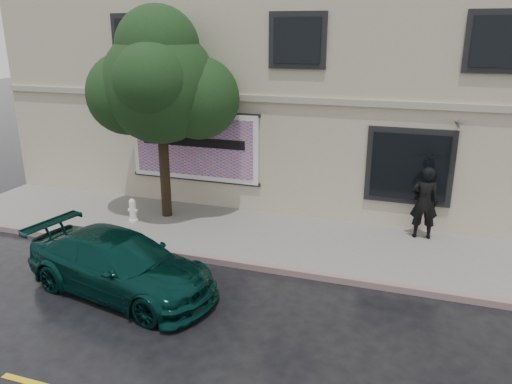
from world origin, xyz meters
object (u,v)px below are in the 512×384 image
(car, at_px, (120,264))
(pedestrian, at_px, (424,203))
(fire_hydrant, at_px, (133,210))
(street_tree, at_px, (160,87))

(car, relative_size, pedestrian, 2.28)
(car, relative_size, fire_hydrant, 6.44)
(car, distance_m, fire_hydrant, 3.90)
(car, relative_size, street_tree, 0.82)
(car, xyz_separation_m, pedestrian, (6.13, 4.89, 0.48))
(fire_hydrant, bearing_deg, street_tree, 24.58)
(pedestrian, bearing_deg, fire_hydrant, 3.70)
(car, height_order, street_tree, street_tree)
(street_tree, distance_m, fire_hydrant, 3.63)
(street_tree, xyz_separation_m, fire_hydrant, (-0.68, -0.77, -3.48))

